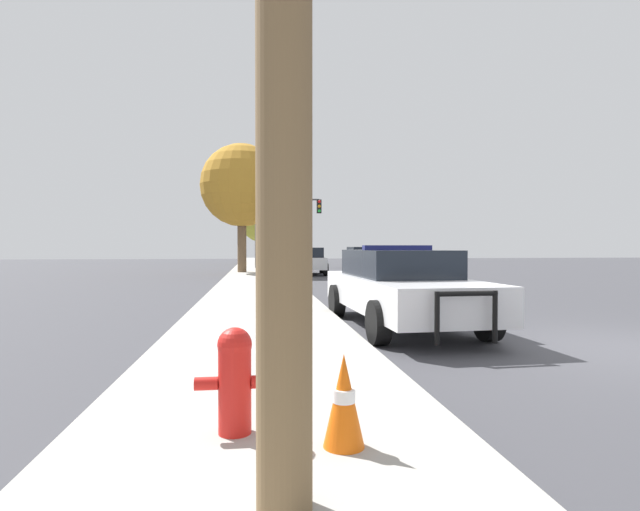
# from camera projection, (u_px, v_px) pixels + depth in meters

# --- Properties ---
(ground_plane) EXTENTS (110.00, 110.00, 0.00)m
(ground_plane) POSITION_uv_depth(u_px,v_px,m) (614.00, 349.00, 7.27)
(ground_plane) COLOR #3D3D42
(sidewalk_left) EXTENTS (3.00, 110.00, 0.13)m
(sidewalk_left) POSITION_uv_depth(u_px,v_px,m) (263.00, 354.00, 6.61)
(sidewalk_left) COLOR #A3A099
(sidewalk_left) RESTS_ON ground_plane
(police_car) EXTENTS (2.20, 5.18, 1.52)m
(police_car) POSITION_uv_depth(u_px,v_px,m) (400.00, 286.00, 9.27)
(police_car) COLOR white
(police_car) RESTS_ON ground_plane
(fire_hydrant) EXTENTS (0.57, 0.25, 0.77)m
(fire_hydrant) POSITION_uv_depth(u_px,v_px,m) (235.00, 377.00, 3.63)
(fire_hydrant) COLOR red
(fire_hydrant) RESTS_ON sidewalk_left
(traffic_light) EXTENTS (4.34, 0.35, 4.60)m
(traffic_light) POSITION_uv_depth(u_px,v_px,m) (284.00, 217.00, 32.44)
(traffic_light) COLOR #424247
(traffic_light) RESTS_ON sidewalk_left
(car_background_oncoming) EXTENTS (2.11, 4.18, 1.47)m
(car_background_oncoming) POSITION_uv_depth(u_px,v_px,m) (361.00, 257.00, 34.78)
(car_background_oncoming) COLOR #333856
(car_background_oncoming) RESTS_ON ground_plane
(car_background_midblock) EXTENTS (2.02, 4.22, 1.44)m
(car_background_midblock) POSITION_uv_depth(u_px,v_px,m) (309.00, 261.00, 26.52)
(car_background_midblock) COLOR silver
(car_background_midblock) RESTS_ON ground_plane
(car_background_distant) EXTENTS (2.25, 4.26, 1.40)m
(car_background_distant) POSITION_uv_depth(u_px,v_px,m) (301.00, 255.00, 47.11)
(car_background_distant) COLOR navy
(car_background_distant) RESTS_ON ground_plane
(tree_sidewalk_far) EXTENTS (4.22, 4.22, 5.91)m
(tree_sidewalk_far) POSITION_uv_depth(u_px,v_px,m) (264.00, 218.00, 41.62)
(tree_sidewalk_far) COLOR #4C3823
(tree_sidewalk_far) RESTS_ON sidewalk_left
(tree_sidewalk_mid) EXTENTS (4.42, 4.42, 6.86)m
(tree_sidewalk_mid) POSITION_uv_depth(u_px,v_px,m) (242.00, 186.00, 26.66)
(tree_sidewalk_mid) COLOR brown
(tree_sidewalk_mid) RESTS_ON sidewalk_left
(traffic_cone) EXTENTS (0.28, 0.28, 0.64)m
(traffic_cone) POSITION_uv_depth(u_px,v_px,m) (344.00, 400.00, 3.38)
(traffic_cone) COLOR orange
(traffic_cone) RESTS_ON sidewalk_left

